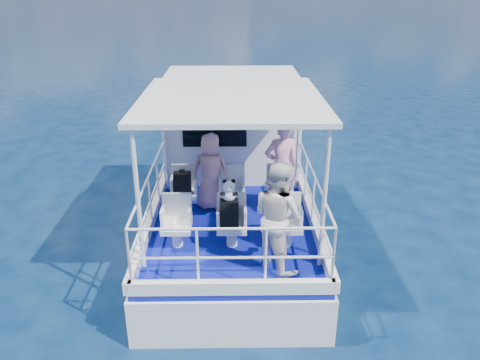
# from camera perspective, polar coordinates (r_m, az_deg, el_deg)

# --- Properties ---
(ground) EXTENTS (2000.00, 2000.00, 0.00)m
(ground) POSITION_cam_1_polar(r_m,az_deg,el_deg) (9.24, -0.94, -9.16)
(ground) COLOR #071A39
(ground) RESTS_ON ground
(hull) EXTENTS (3.00, 7.00, 1.60)m
(hull) POSITION_cam_1_polar(r_m,az_deg,el_deg) (10.10, -0.93, -6.12)
(hull) COLOR white
(hull) RESTS_ON ground
(deck) EXTENTS (2.90, 6.90, 0.10)m
(deck) POSITION_cam_1_polar(r_m,az_deg,el_deg) (9.71, -0.96, -1.74)
(deck) COLOR #090E7D
(deck) RESTS_ON hull
(cabin) EXTENTS (2.85, 2.00, 2.20)m
(cabin) POSITION_cam_1_polar(r_m,az_deg,el_deg) (10.52, -0.99, 6.95)
(cabin) COLOR white
(cabin) RESTS_ON deck
(canopy) EXTENTS (3.00, 3.20, 0.08)m
(canopy) POSITION_cam_1_polar(r_m,az_deg,el_deg) (7.82, -1.09, 9.85)
(canopy) COLOR white
(canopy) RESTS_ON cabin
(canopy_posts) EXTENTS (2.77, 2.97, 2.20)m
(canopy_posts) POSITION_cam_1_polar(r_m,az_deg,el_deg) (8.11, -1.03, 1.91)
(canopy_posts) COLOR white
(canopy_posts) RESTS_ON deck
(railings) EXTENTS (2.84, 3.59, 1.00)m
(railings) POSITION_cam_1_polar(r_m,az_deg,el_deg) (8.05, -1.00, -2.92)
(railings) COLOR white
(railings) RESTS_ON deck
(seat_port_fwd) EXTENTS (0.48, 0.46, 0.38)m
(seat_port_fwd) POSITION_cam_1_polar(r_m,az_deg,el_deg) (8.93, -6.77, -2.53)
(seat_port_fwd) COLOR white
(seat_port_fwd) RESTS_ON deck
(seat_center_fwd) EXTENTS (0.48, 0.46, 0.38)m
(seat_center_fwd) POSITION_cam_1_polar(r_m,az_deg,el_deg) (8.88, -0.98, -2.51)
(seat_center_fwd) COLOR white
(seat_center_fwd) RESTS_ON deck
(seat_stbd_fwd) EXTENTS (0.48, 0.46, 0.38)m
(seat_stbd_fwd) POSITION_cam_1_polar(r_m,az_deg,el_deg) (8.92, 4.81, -2.47)
(seat_stbd_fwd) COLOR white
(seat_stbd_fwd) RESTS_ON deck
(seat_port_aft) EXTENTS (0.48, 0.46, 0.38)m
(seat_port_aft) POSITION_cam_1_polar(r_m,az_deg,el_deg) (7.79, -7.68, -6.68)
(seat_port_aft) COLOR white
(seat_port_aft) RESTS_ON deck
(seat_center_aft) EXTENTS (0.48, 0.46, 0.38)m
(seat_center_aft) POSITION_cam_1_polar(r_m,az_deg,el_deg) (7.73, -1.00, -6.69)
(seat_center_aft) COLOR white
(seat_center_aft) RESTS_ON deck
(seat_stbd_aft) EXTENTS (0.48, 0.46, 0.38)m
(seat_stbd_aft) POSITION_cam_1_polar(r_m,az_deg,el_deg) (7.78, 5.69, -6.62)
(seat_stbd_aft) COLOR white
(seat_stbd_aft) RESTS_ON deck
(passenger_port_fwd) EXTENTS (0.61, 0.49, 1.48)m
(passenger_port_fwd) POSITION_cam_1_polar(r_m,az_deg,el_deg) (8.78, -3.58, 1.04)
(passenger_port_fwd) COLOR #DA918D
(passenger_port_fwd) RESTS_ON deck
(passenger_stbd_fwd) EXTENTS (0.74, 0.58, 1.78)m
(passenger_stbd_fwd) POSITION_cam_1_polar(r_m,az_deg,el_deg) (8.63, 5.04, 1.66)
(passenger_stbd_fwd) COLOR pink
(passenger_stbd_fwd) RESTS_ON deck
(passenger_stbd_aft) EXTENTS (1.03, 1.06, 1.72)m
(passenger_stbd_aft) POSITION_cam_1_polar(r_m,az_deg,el_deg) (6.89, 4.63, -4.41)
(passenger_stbd_aft) COLOR silver
(passenger_stbd_aft) RESTS_ON deck
(backpack_port) EXTENTS (0.31, 0.18, 0.41)m
(backpack_port) POSITION_cam_1_polar(r_m,az_deg,el_deg) (8.72, -7.03, -0.35)
(backpack_port) COLOR black
(backpack_port) RESTS_ON seat_port_fwd
(backpack_center) EXTENTS (0.30, 0.17, 0.45)m
(backpack_center) POSITION_cam_1_polar(r_m,az_deg,el_deg) (7.52, -1.31, -4.04)
(backpack_center) COLOR black
(backpack_center) RESTS_ON seat_center_aft
(compact_camera) EXTENTS (0.10, 0.06, 0.06)m
(compact_camera) POSITION_cam_1_polar(r_m,az_deg,el_deg) (8.63, -7.07, 1.10)
(compact_camera) COLOR black
(compact_camera) RESTS_ON backpack_port
(panda) EXTENTS (0.23, 0.19, 0.36)m
(panda) POSITION_cam_1_polar(r_m,az_deg,el_deg) (7.34, -1.36, -1.23)
(panda) COLOR white
(panda) RESTS_ON backpack_center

